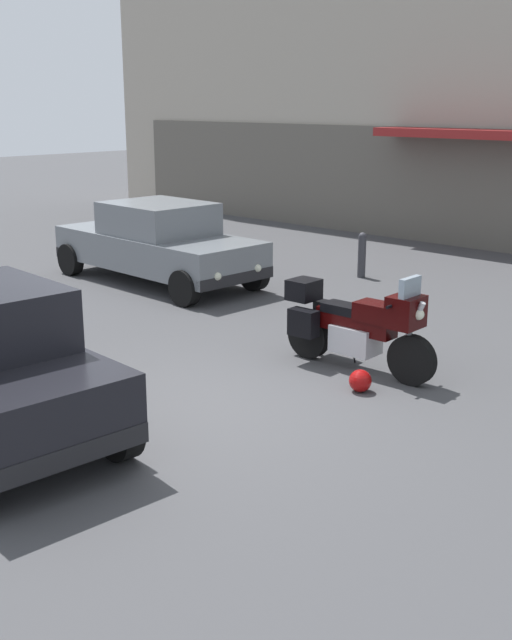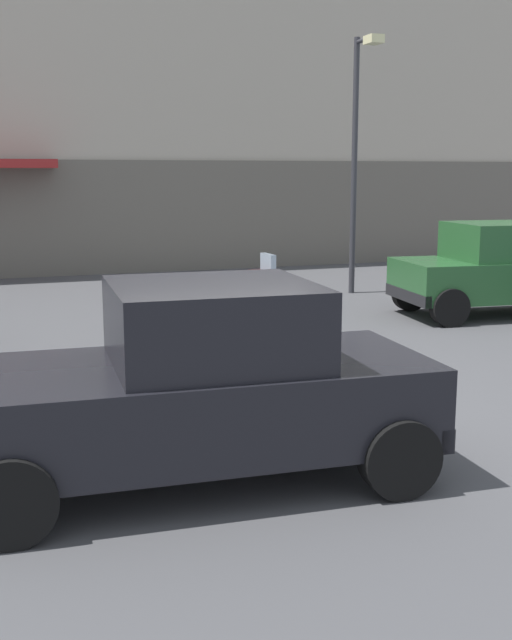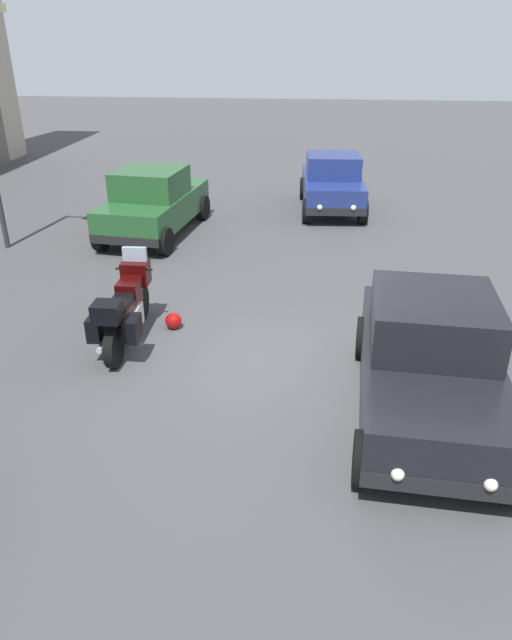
{
  "view_description": "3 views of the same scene",
  "coord_description": "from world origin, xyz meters",
  "px_view_note": "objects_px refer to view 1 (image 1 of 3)",
  "views": [
    {
      "loc": [
        6.5,
        -5.46,
        3.43
      ],
      "look_at": [
        0.27,
        1.07,
        0.92
      ],
      "focal_mm": 44.36,
      "sensor_mm": 36.0,
      "label": 1
    },
    {
      "loc": [
        -2.56,
        -7.8,
        2.51
      ],
      "look_at": [
        0.56,
        0.82,
        0.77
      ],
      "focal_mm": 43.89,
      "sensor_mm": 36.0,
      "label": 2
    },
    {
      "loc": [
        -7.53,
        -0.38,
        4.55
      ],
      "look_at": [
        0.23,
        0.45,
        0.7
      ],
      "focal_mm": 32.7,
      "sensor_mm": 36.0,
      "label": 3
    }
  ],
  "objects_px": {
    "helmet": "(360,381)",
    "bollard_curbside": "(362,254)",
    "motorcycle": "(356,324)",
    "car_sedan_far": "(158,243)"
  },
  "relations": [
    {
      "from": "helmet",
      "to": "bollard_curbside",
      "type": "bearing_deg",
      "value": 126.19
    },
    {
      "from": "helmet",
      "to": "motorcycle",
      "type": "bearing_deg",
      "value": 131.62
    },
    {
      "from": "motorcycle",
      "to": "helmet",
      "type": "xyz_separation_m",
      "value": [
        0.55,
        -0.62,
        -0.48
      ]
    },
    {
      "from": "car_sedan_far",
      "to": "motorcycle",
      "type": "bearing_deg",
      "value": -13.35
    },
    {
      "from": "car_sedan_far",
      "to": "bollard_curbside",
      "type": "distance_m",
      "value": 4.05
    },
    {
      "from": "bollard_curbside",
      "to": "helmet",
      "type": "bearing_deg",
      "value": -53.81
    },
    {
      "from": "helmet",
      "to": "bollard_curbside",
      "type": "relative_size",
      "value": 0.31
    },
    {
      "from": "car_sedan_far",
      "to": "bollard_curbside",
      "type": "height_order",
      "value": "car_sedan_far"
    },
    {
      "from": "motorcycle",
      "to": "bollard_curbside",
      "type": "height_order",
      "value": "motorcycle"
    },
    {
      "from": "motorcycle",
      "to": "car_sedan_far",
      "type": "relative_size",
      "value": 0.49
    }
  ]
}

